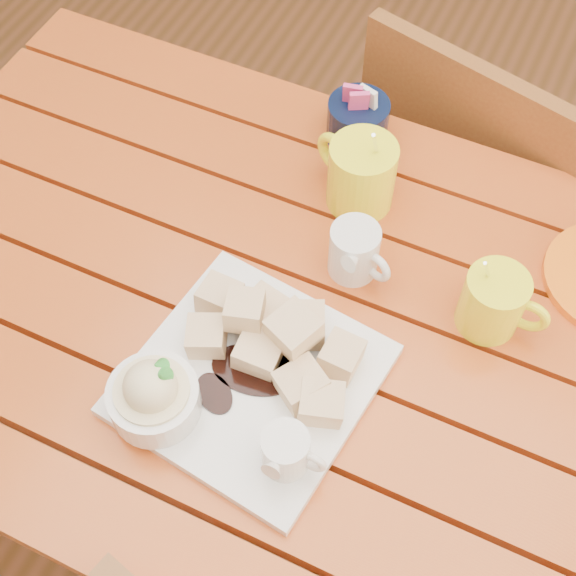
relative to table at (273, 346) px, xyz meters
The scene contains 8 objects.
ground 0.64m from the table, 90.00° to the right, with size 5.00×5.00×0.00m, color brown.
table is the anchor object (origin of this frame).
dessert_plate 0.19m from the table, 85.70° to the right, with size 0.31×0.31×0.11m.
coffee_mug_left 0.27m from the table, 81.82° to the left, with size 0.13×0.10×0.16m.
coffee_mug_right 0.32m from the table, 20.52° to the left, with size 0.11×0.08×0.13m.
cream_pitcher 0.20m from the table, 53.81° to the left, with size 0.10×0.08×0.08m.
sugar_caddy 0.36m from the table, 92.89° to the left, with size 0.09×0.09×0.10m.
chair_far 0.60m from the table, 74.52° to the left, with size 0.48×0.48×0.84m.
Camera 1 is at (0.26, -0.50, 1.65)m, focal length 50.00 mm.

